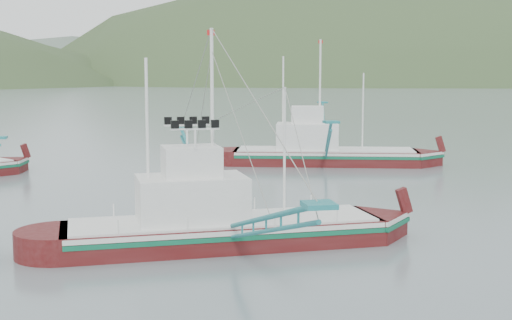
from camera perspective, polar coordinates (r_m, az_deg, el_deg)
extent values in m
plane|color=slate|center=(33.54, 1.98, -6.71)|extent=(1200.00, 1200.00, 0.00)
cube|color=#470B0C|center=(33.13, -2.62, -6.54)|extent=(14.77, 4.69, 1.94)
cube|color=silver|center=(32.94, -2.62, -5.15)|extent=(14.49, 4.75, 0.21)
cube|color=#0D603F|center=(32.99, -2.62, -5.56)|extent=(14.49, 4.77, 0.21)
cube|color=silver|center=(32.90, -2.63, -4.82)|extent=(14.04, 4.45, 0.12)
cube|color=silver|center=(32.44, -5.16, -3.17)|extent=(5.03, 3.37, 2.14)
cube|color=silver|center=(32.17, -5.20, -0.11)|extent=(2.64, 2.28, 1.36)
cylinder|color=white|center=(32.18, -3.52, 2.70)|extent=(0.16, 0.16, 8.75)
cylinder|color=white|center=(31.83, -8.68, 1.39)|extent=(0.14, 0.14, 7.44)
cylinder|color=white|center=(33.10, 2.29, 0.55)|extent=(0.12, 0.12, 6.12)
cube|color=#470B0C|center=(61.28, 5.56, -0.17)|extent=(16.14, 8.11, 2.08)
cube|color=silver|center=(61.17, 5.57, 0.65)|extent=(15.86, 8.11, 0.23)
cube|color=#0D603F|center=(61.20, 5.57, 0.41)|extent=(15.87, 8.13, 0.23)
cube|color=silver|center=(61.15, 5.58, 0.85)|extent=(15.34, 7.70, 0.12)
cube|color=silver|center=(61.01, 4.12, 1.88)|extent=(5.89, 4.58, 2.29)
cube|color=silver|center=(60.87, 4.14, 3.63)|extent=(3.21, 2.92, 1.46)
cylinder|color=white|center=(60.79, 5.14, 5.19)|extent=(0.17, 0.17, 9.36)
cylinder|color=white|center=(60.85, 2.18, 4.55)|extent=(0.15, 0.15, 7.96)
cylinder|color=white|center=(61.03, 8.55, 3.83)|extent=(0.12, 0.12, 6.55)
ellipsoid|color=#344A26|center=(523.86, 17.22, 6.05)|extent=(684.00, 432.00, 306.00)
ellipsoid|color=slate|center=(592.94, -7.49, 6.42)|extent=(960.00, 400.00, 240.00)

